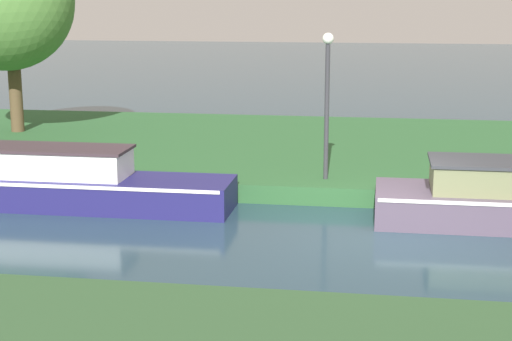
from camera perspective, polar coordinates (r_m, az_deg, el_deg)
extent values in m
plane|color=#223A47|center=(15.01, 8.77, -4.64)|extent=(120.00, 120.00, 0.00)
cube|color=#28562C|center=(21.77, 8.89, 1.21)|extent=(72.00, 10.00, 0.40)
cube|color=#504456|center=(16.24, 16.65, -2.53)|extent=(4.66, 1.76, 0.65)
cube|color=silver|center=(16.17, 16.71, -1.55)|extent=(4.56, 1.79, 0.07)
cube|color=navy|center=(17.60, -15.32, -1.33)|extent=(8.40, 1.48, 0.64)
cube|color=white|center=(17.53, -15.38, -0.43)|extent=(8.23, 1.51, 0.07)
cube|color=white|center=(17.68, -16.96, 0.63)|extent=(5.04, 1.13, 0.55)
cube|color=#372930|center=(17.63, -17.02, 1.60)|extent=(5.14, 1.19, 0.06)
cylinder|color=#4F3D27|center=(24.59, -16.61, 5.75)|extent=(0.38, 0.38, 2.68)
ellipsoid|color=#4A7835|center=(24.08, -17.40, 11.30)|extent=(3.99, 3.51, 3.85)
cylinder|color=#333338|center=(17.45, 5.01, 4.08)|extent=(0.10, 0.10, 2.91)
sphere|color=white|center=(17.29, 5.11, 9.26)|extent=(0.24, 0.24, 0.24)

